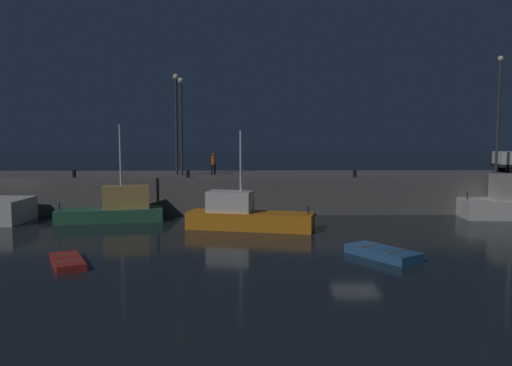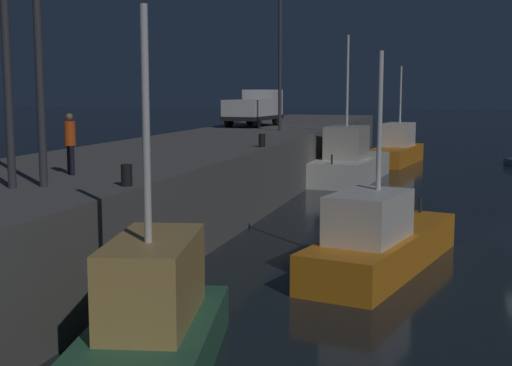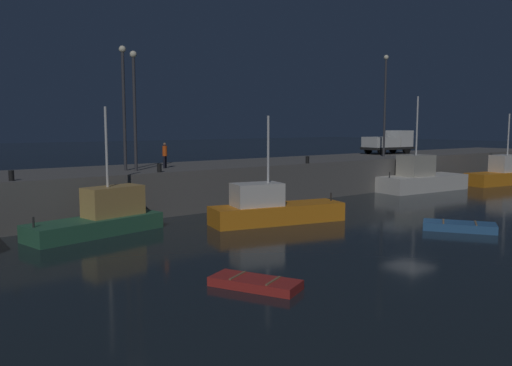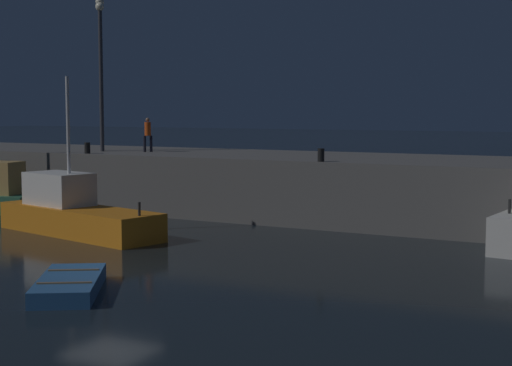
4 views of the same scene
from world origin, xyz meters
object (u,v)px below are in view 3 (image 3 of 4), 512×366
lamp_post_west (124,98)px  bollard_central (307,160)px  bollard_west (11,176)px  fishing_boat_orange (502,174)px  bollard_east (159,168)px  fishing_boat_blue (421,179)px  rowboat_white_mid (459,226)px  dockworker (165,154)px  fishing_trawler_green (273,209)px  lamp_post_central (385,99)px  utility_truck (389,142)px  lamp_post_east (134,101)px  rowboat_blue_far (255,283)px  fishing_trawler_red (102,217)px

lamp_post_west → bollard_central: 14.41m
lamp_post_west → bollard_west: bearing=-162.7°
fishing_boat_orange → bollard_east: (-34.43, 3.86, 2.07)m
fishing_boat_blue → rowboat_white_mid: bearing=-138.3°
dockworker → bollard_west: dockworker is taller
fishing_trawler_green → lamp_post_central: (19.77, 7.88, 7.26)m
lamp_post_west → lamp_post_central: size_ratio=0.85×
fishing_boat_orange → dockworker: (-32.70, 6.43, 2.78)m
bollard_west → utility_truck: bearing=7.1°
fishing_boat_orange → bollard_east: fishing_boat_orange is taller
lamp_post_east → bollard_central: bearing=-8.8°
dockworker → bollard_west: bearing=-167.0°
utility_truck → bollard_central: (-15.86, -4.85, -0.90)m
rowboat_blue_far → fishing_trawler_red: bearing=93.7°
lamp_post_west → lamp_post_east: (0.46, -0.57, -0.18)m
fishing_boat_blue → fishing_boat_orange: (10.39, -1.84, -0.03)m
fishing_trawler_green → lamp_post_west: (-5.37, 8.34, 6.54)m
bollard_west → bollard_east: size_ratio=1.01×
rowboat_blue_far → bollard_central: bollard_central is taller
fishing_trawler_green → rowboat_blue_far: size_ratio=2.41×
fishing_boat_orange → fishing_trawler_green: bearing=-176.2°
lamp_post_east → bollard_central: 13.83m
bollard_west → rowboat_white_mid: bearing=-35.6°
rowboat_white_mid → dockworker: 19.01m
lamp_post_central → rowboat_blue_far: bearing=-148.8°
fishing_trawler_green → utility_truck: (23.99, 10.61, 3.13)m
fishing_boat_orange → fishing_trawler_green: size_ratio=0.96×
rowboat_white_mid → bollard_east: size_ratio=7.38×
bollard_east → rowboat_white_mid: bearing=-51.3°
fishing_trawler_green → rowboat_white_mid: bearing=-49.4°
bollard_west → lamp_post_west: bearing=17.3°
bollard_central → utility_truck: bearing=17.0°
fishing_trawler_green → lamp_post_east: (-4.91, 7.77, 6.36)m
lamp_post_central → fishing_trawler_green: bearing=-158.3°
lamp_post_central → dockworker: 22.70m
dockworker → bollard_east: (-1.74, -2.57, -0.71)m
fishing_boat_orange → utility_truck: 11.03m
fishing_boat_blue → fishing_trawler_green: (-19.79, -3.82, -0.18)m
lamp_post_west → utility_truck: bearing=4.4°
lamp_post_east → lamp_post_central: size_ratio=0.81×
fishing_boat_blue → bollard_central: fishing_boat_blue is taller
lamp_post_central → bollard_east: bearing=-175.2°
fishing_boat_orange → fishing_trawler_green: fishing_boat_orange is taller
rowboat_blue_far → lamp_post_central: bearing=31.2°
lamp_post_east → bollard_central: lamp_post_east is taller
fishing_trawler_red → fishing_boat_orange: size_ratio=0.94×
fishing_trawler_green → lamp_post_east: 11.18m
rowboat_white_mid → bollard_east: bearing=128.7°
rowboat_blue_far → dockworker: (5.68, 17.44, 3.62)m
fishing_trawler_red → lamp_post_west: size_ratio=0.95×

